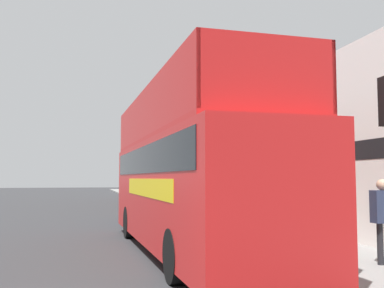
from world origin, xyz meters
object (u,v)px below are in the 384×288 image
(lamp_post_nearest, at_px, (319,123))
(lamp_post_second, at_px, (213,138))
(parked_car_ahead_of_bus, at_px, (158,207))
(pedestrian_second, at_px, (383,213))
(tour_bus, at_px, (186,181))
(pedestrian_third, at_px, (313,215))
(litter_bin, at_px, (321,233))

(lamp_post_nearest, height_order, lamp_post_second, lamp_post_second)
(parked_car_ahead_of_bus, bearing_deg, lamp_post_second, -66.41)
(pedestrian_second, relative_size, lamp_post_nearest, 0.41)
(tour_bus, xyz_separation_m, pedestrian_third, (2.83, -1.76, -0.85))
(pedestrian_second, xyz_separation_m, pedestrian_third, (-0.81, 1.62, -0.17))
(pedestrian_third, bearing_deg, litter_bin, 35.69)
(pedestrian_second, xyz_separation_m, lamp_post_nearest, (-1.28, 0.39, 1.98))
(parked_car_ahead_of_bus, distance_m, lamp_post_second, 4.95)
(lamp_post_second, bearing_deg, lamp_post_nearest, -89.06)
(pedestrian_third, bearing_deg, lamp_post_second, 95.20)
(lamp_post_second, bearing_deg, pedestrian_third, -84.80)
(pedestrian_third, bearing_deg, parked_car_ahead_of_bus, 101.73)
(parked_car_ahead_of_bus, relative_size, pedestrian_second, 2.45)
(pedestrian_second, relative_size, litter_bin, 2.11)
(lamp_post_second, relative_size, litter_bin, 5.72)
(lamp_post_nearest, bearing_deg, lamp_post_second, 90.94)
(pedestrian_third, relative_size, lamp_post_second, 0.31)
(parked_car_ahead_of_bus, bearing_deg, litter_bin, -74.99)
(lamp_post_nearest, height_order, litter_bin, lamp_post_nearest)
(pedestrian_third, bearing_deg, pedestrian_second, -63.49)
(parked_car_ahead_of_bus, distance_m, pedestrian_second, 12.34)
(parked_car_ahead_of_bus, distance_m, lamp_post_nearest, 11.96)
(lamp_post_nearest, bearing_deg, pedestrian_second, -16.93)
(litter_bin, bearing_deg, pedestrian_third, -144.31)
(pedestrian_third, height_order, lamp_post_second, lamp_post_second)
(pedestrian_second, bearing_deg, pedestrian_third, 116.51)
(tour_bus, height_order, pedestrian_third, tour_bus)
(lamp_post_nearest, relative_size, litter_bin, 5.10)
(pedestrian_third, height_order, litter_bin, pedestrian_third)
(pedestrian_third, distance_m, lamp_post_nearest, 2.52)
(parked_car_ahead_of_bus, bearing_deg, pedestrian_second, -75.07)
(lamp_post_nearest, bearing_deg, tour_bus, 128.24)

